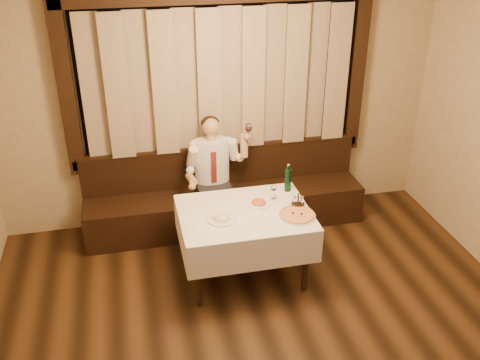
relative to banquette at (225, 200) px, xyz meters
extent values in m
cube|color=silver|center=(0.00, -2.72, 2.49)|extent=(5.00, 6.00, 0.01)
cube|color=tan|center=(0.00, 0.28, 1.09)|extent=(5.00, 0.01, 2.80)
cube|color=black|center=(0.00, 0.26, 1.39)|extent=(3.00, 0.02, 1.60)
cube|color=orange|center=(-0.70, 0.25, 1.09)|extent=(0.50, 0.01, 0.40)
cube|color=black|center=(0.00, 0.22, 0.54)|extent=(3.30, 0.12, 0.10)
cube|color=black|center=(-1.60, 0.22, 1.39)|extent=(0.16, 0.12, 1.90)
cube|color=black|center=(1.60, 0.22, 1.39)|extent=(0.16, 0.12, 1.90)
cube|color=#8C755A|center=(0.00, 0.16, 1.39)|extent=(2.90, 0.08, 1.55)
cube|color=black|center=(0.00, -0.04, -0.09)|extent=(3.20, 0.60, 0.45)
cube|color=black|center=(0.00, 0.20, 0.36)|extent=(3.20, 0.12, 0.45)
cube|color=black|center=(0.00, 0.20, 0.61)|extent=(3.20, 0.14, 0.04)
cylinder|color=black|center=(-0.52, -1.39, 0.04)|extent=(0.06, 0.06, 0.71)
cylinder|color=black|center=(0.52, -1.39, 0.04)|extent=(0.06, 0.06, 0.71)
cylinder|color=black|center=(-0.52, -0.65, 0.04)|extent=(0.06, 0.06, 0.71)
cylinder|color=black|center=(0.52, -0.65, 0.04)|extent=(0.06, 0.06, 0.71)
cube|color=black|center=(0.00, -1.02, 0.42)|extent=(1.20, 0.90, 0.04)
cube|color=white|center=(0.00, -1.02, 0.44)|extent=(1.26, 0.96, 0.01)
cube|color=white|center=(0.00, -1.50, 0.27)|extent=(1.26, 0.01, 0.35)
cube|color=white|center=(0.00, -0.54, 0.27)|extent=(1.26, 0.01, 0.35)
cube|color=white|center=(-0.63, -1.02, 0.27)|extent=(0.01, 0.96, 0.35)
cube|color=white|center=(0.63, -1.02, 0.27)|extent=(0.01, 0.96, 0.35)
cylinder|color=white|center=(0.47, -1.21, 0.45)|extent=(0.36, 0.36, 0.01)
cylinder|color=#CE5B1E|center=(0.47, -1.21, 0.46)|extent=(0.33, 0.33, 0.01)
torus|color=tan|center=(0.47, -1.21, 0.47)|extent=(0.34, 0.34, 0.03)
sphere|color=black|center=(0.44, -1.19, 0.47)|extent=(0.02, 0.02, 0.02)
sphere|color=black|center=(0.51, -1.22, 0.47)|extent=(0.02, 0.02, 0.02)
cylinder|color=white|center=(0.17, -0.92, 0.45)|extent=(0.24, 0.24, 0.01)
ellipsoid|color=#BC401E|center=(0.17, -0.92, 0.49)|extent=(0.15, 0.15, 0.07)
cylinder|color=white|center=(-0.24, -1.11, 0.45)|extent=(0.29, 0.29, 0.02)
ellipsoid|color=beige|center=(-0.24, -1.11, 0.50)|extent=(0.18, 0.18, 0.08)
cylinder|color=#0D3D20|center=(0.53, -0.71, 0.57)|extent=(0.07, 0.07, 0.24)
cylinder|color=#0D3D20|center=(0.53, -0.71, 0.71)|extent=(0.03, 0.03, 0.06)
cylinder|color=silver|center=(0.53, -0.71, 0.74)|extent=(0.03, 0.03, 0.01)
cylinder|color=white|center=(0.34, -0.85, 0.45)|extent=(0.06, 0.06, 0.01)
cylinder|color=white|center=(0.34, -0.85, 0.50)|extent=(0.01, 0.01, 0.09)
ellipsoid|color=white|center=(0.34, -0.85, 0.58)|extent=(0.06, 0.06, 0.08)
cube|color=black|center=(0.53, -1.05, 0.47)|extent=(0.14, 0.11, 0.04)
cube|color=black|center=(0.53, -1.05, 0.54)|extent=(0.04, 0.07, 0.10)
cylinder|color=white|center=(0.50, -1.04, 0.51)|extent=(0.03, 0.03, 0.07)
cylinder|color=silver|center=(0.50, -1.04, 0.56)|extent=(0.04, 0.04, 0.01)
cylinder|color=white|center=(0.56, -1.07, 0.51)|extent=(0.03, 0.03, 0.07)
cylinder|color=silver|center=(0.56, -1.07, 0.56)|extent=(0.04, 0.04, 0.01)
cube|color=black|center=(-0.14, -0.15, 0.21)|extent=(0.37, 0.42, 0.15)
cube|color=black|center=(-0.24, -0.36, -0.09)|extent=(0.10, 0.11, 0.45)
cube|color=black|center=(-0.04, -0.36, -0.09)|extent=(0.10, 0.11, 0.45)
ellipsoid|color=white|center=(-0.14, -0.02, 0.54)|extent=(0.39, 0.24, 0.50)
cube|color=maroon|center=(-0.14, -0.14, 0.51)|extent=(0.06, 0.01, 0.37)
cylinder|color=tan|center=(-0.14, -0.02, 0.83)|extent=(0.09, 0.09, 0.07)
sphere|color=tan|center=(-0.14, -0.02, 0.95)|extent=(0.20, 0.20, 0.20)
ellipsoid|color=black|center=(-0.14, 0.01, 0.98)|extent=(0.20, 0.20, 0.15)
sphere|color=white|center=(-0.33, -0.02, 0.74)|extent=(0.12, 0.12, 0.12)
sphere|color=white|center=(0.04, -0.02, 0.74)|extent=(0.12, 0.12, 0.12)
sphere|color=tan|center=(-0.42, -0.40, 0.44)|extent=(0.08, 0.08, 0.08)
sphere|color=tan|center=(0.23, -0.17, 0.86)|extent=(0.09, 0.09, 0.09)
cylinder|color=white|center=(0.23, -0.20, 0.90)|extent=(0.01, 0.01, 0.10)
ellipsoid|color=white|center=(0.23, -0.20, 0.98)|extent=(0.08, 0.08, 0.10)
ellipsoid|color=#4C070F|center=(0.23, -0.20, 0.96)|extent=(0.06, 0.06, 0.06)
camera|label=1|loc=(-1.01, -5.34, 3.12)|focal=40.00mm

